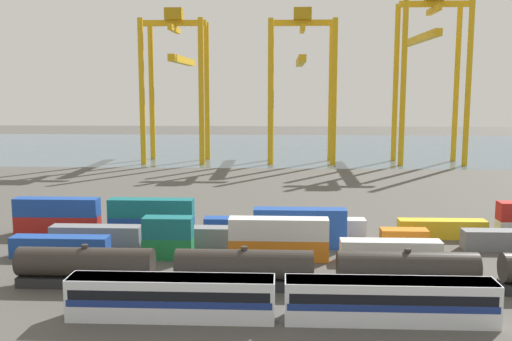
% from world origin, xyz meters
% --- Properties ---
extents(ground_plane, '(420.00, 420.00, 0.00)m').
position_xyz_m(ground_plane, '(0.00, 40.00, 0.00)').
color(ground_plane, '#4C4944').
extents(harbour_water, '(400.00, 110.00, 0.01)m').
position_xyz_m(harbour_water, '(0.00, 134.51, 0.00)').
color(harbour_water, '#475B6B').
rests_on(harbour_water, ground_plane).
extents(passenger_train, '(38.41, 3.14, 3.90)m').
position_xyz_m(passenger_train, '(-4.10, -20.56, 2.14)').
color(passenger_train, silver).
rests_on(passenger_train, ground_plane).
extents(freight_tank_row, '(81.59, 3.06, 4.52)m').
position_xyz_m(freight_tank_row, '(8.97, -12.31, 2.16)').
color(freight_tank_row, '#232326').
rests_on(freight_tank_row, ground_plane).
extents(shipping_container_0, '(12.10, 2.44, 2.60)m').
position_xyz_m(shipping_container_0, '(-31.46, -1.88, 1.30)').
color(shipping_container_0, '#1C4299').
rests_on(shipping_container_0, ground_plane).
extents(shipping_container_1, '(6.04, 2.44, 2.60)m').
position_xyz_m(shipping_container_1, '(-17.90, -1.88, 1.30)').
color(shipping_container_1, '#197538').
rests_on(shipping_container_1, ground_plane).
extents(shipping_container_2, '(6.04, 2.44, 2.60)m').
position_xyz_m(shipping_container_2, '(-17.90, -1.88, 3.90)').
color(shipping_container_2, '#146066').
rests_on(shipping_container_2, shipping_container_1).
extents(shipping_container_3, '(12.10, 2.44, 2.60)m').
position_xyz_m(shipping_container_3, '(-4.34, -1.88, 1.30)').
color(shipping_container_3, orange).
rests_on(shipping_container_3, ground_plane).
extents(shipping_container_4, '(12.10, 2.44, 2.60)m').
position_xyz_m(shipping_container_4, '(-4.34, -1.88, 3.90)').
color(shipping_container_4, silver).
rests_on(shipping_container_4, shipping_container_3).
extents(shipping_container_5, '(12.10, 2.44, 2.60)m').
position_xyz_m(shipping_container_5, '(9.22, -1.88, 1.30)').
color(shipping_container_5, silver).
rests_on(shipping_container_5, ground_plane).
extents(shipping_container_6, '(12.10, 2.44, 2.60)m').
position_xyz_m(shipping_container_6, '(-28.78, 3.83, 1.30)').
color(shipping_container_6, slate).
rests_on(shipping_container_6, ground_plane).
extents(shipping_container_7, '(12.10, 2.44, 2.60)m').
position_xyz_m(shipping_container_7, '(-15.19, 3.83, 1.30)').
color(shipping_container_7, slate).
rests_on(shipping_container_7, ground_plane).
extents(shipping_container_8, '(12.10, 2.44, 2.60)m').
position_xyz_m(shipping_container_8, '(-1.59, 3.83, 1.30)').
color(shipping_container_8, '#1C4299').
rests_on(shipping_container_8, ground_plane).
extents(shipping_container_9, '(12.10, 2.44, 2.60)m').
position_xyz_m(shipping_container_9, '(-1.59, 3.83, 3.90)').
color(shipping_container_9, '#1C4299').
rests_on(shipping_container_9, shipping_container_8).
extents(shipping_container_10, '(6.04, 2.44, 2.60)m').
position_xyz_m(shipping_container_10, '(12.00, 3.83, 1.30)').
color(shipping_container_10, orange).
rests_on(shipping_container_10, ground_plane).
extents(shipping_container_11, '(12.10, 2.44, 2.60)m').
position_xyz_m(shipping_container_11, '(25.59, 3.83, 1.30)').
color(shipping_container_11, slate).
rests_on(shipping_container_11, ground_plane).
extents(shipping_container_13, '(12.10, 2.44, 2.60)m').
position_xyz_m(shipping_container_13, '(-36.27, 9.54, 1.30)').
color(shipping_container_13, '#AD211C').
rests_on(shipping_container_13, ground_plane).
extents(shipping_container_14, '(12.10, 2.44, 2.60)m').
position_xyz_m(shipping_container_14, '(-36.27, 9.54, 3.90)').
color(shipping_container_14, '#1C4299').
rests_on(shipping_container_14, shipping_container_13).
extents(shipping_container_15, '(12.10, 2.44, 2.60)m').
position_xyz_m(shipping_container_15, '(-22.59, 9.54, 1.30)').
color(shipping_container_15, '#1C4299').
rests_on(shipping_container_15, ground_plane).
extents(shipping_container_16, '(12.10, 2.44, 2.60)m').
position_xyz_m(shipping_container_16, '(-22.59, 9.54, 3.90)').
color(shipping_container_16, '#146066').
rests_on(shipping_container_16, shipping_container_15).
extents(shipping_container_17, '(12.10, 2.44, 2.60)m').
position_xyz_m(shipping_container_17, '(-8.91, 9.54, 1.30)').
color(shipping_container_17, '#1C4299').
rests_on(shipping_container_17, ground_plane).
extents(shipping_container_18, '(6.04, 2.44, 2.60)m').
position_xyz_m(shipping_container_18, '(4.76, 9.54, 1.30)').
color(shipping_container_18, silver).
rests_on(shipping_container_18, ground_plane).
extents(shipping_container_19, '(12.10, 2.44, 2.60)m').
position_xyz_m(shipping_container_19, '(18.44, 9.54, 1.30)').
color(shipping_container_19, gold).
rests_on(shipping_container_19, ground_plane).
extents(gantry_crane_west, '(17.87, 37.58, 42.70)m').
position_xyz_m(gantry_crane_west, '(-34.14, 95.50, 25.80)').
color(gantry_crane_west, gold).
rests_on(gantry_crane_west, ground_plane).
extents(gantry_crane_central, '(18.78, 36.52, 42.59)m').
position_xyz_m(gantry_crane_central, '(1.34, 95.52, 25.65)').
color(gantry_crane_central, gold).
rests_on(gantry_crane_central, ground_plane).
extents(gantry_crane_east, '(18.73, 41.05, 47.38)m').
position_xyz_m(gantry_crane_east, '(36.81, 95.99, 29.23)').
color(gantry_crane_east, gold).
rests_on(gantry_crane_east, ground_plane).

